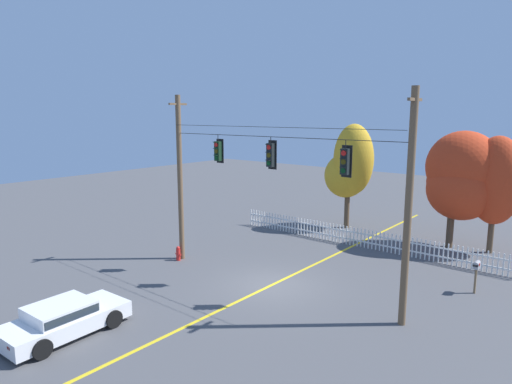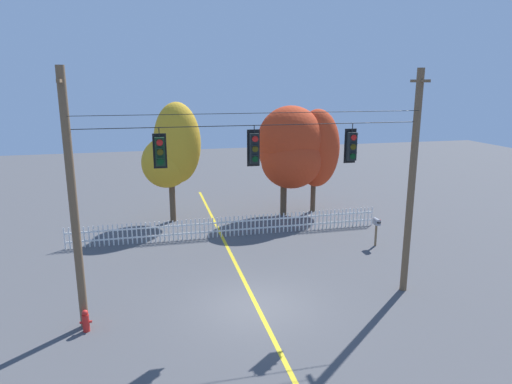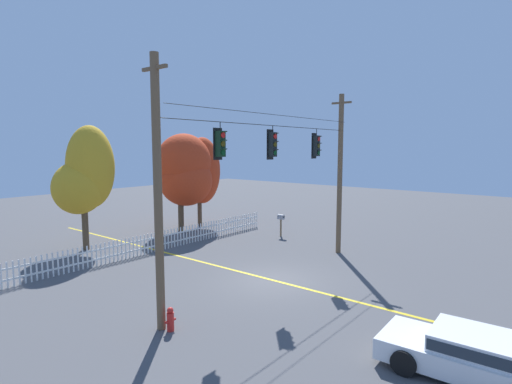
# 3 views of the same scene
# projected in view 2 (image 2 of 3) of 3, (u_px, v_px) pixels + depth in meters

# --- Properties ---
(ground) EXTENTS (80.00, 80.00, 0.00)m
(ground) POSITION_uv_depth(u_px,v_px,m) (257.00, 306.00, 16.44)
(ground) COLOR #4C4C4F
(lane_centerline_stripe) EXTENTS (0.16, 36.00, 0.01)m
(lane_centerline_stripe) POSITION_uv_depth(u_px,v_px,m) (257.00, 306.00, 16.43)
(lane_centerline_stripe) COLOR gold
(lane_centerline_stripe) RESTS_ON ground
(signal_support_span) EXTENTS (12.04, 1.10, 8.39)m
(signal_support_span) POSITION_uv_depth(u_px,v_px,m) (257.00, 191.00, 15.42)
(signal_support_span) COLOR brown
(signal_support_span) RESTS_ON ground
(traffic_signal_eastbound_side) EXTENTS (0.43, 0.38, 1.32)m
(traffic_signal_eastbound_side) POSITION_uv_depth(u_px,v_px,m) (160.00, 151.00, 14.37)
(traffic_signal_eastbound_side) COLOR black
(traffic_signal_northbound_secondary) EXTENTS (0.43, 0.38, 1.38)m
(traffic_signal_northbound_secondary) POSITION_uv_depth(u_px,v_px,m) (254.00, 148.00, 15.06)
(traffic_signal_northbound_secondary) COLOR black
(traffic_signal_westbound_side) EXTENTS (0.43, 0.38, 1.41)m
(traffic_signal_westbound_side) POSITION_uv_depth(u_px,v_px,m) (351.00, 146.00, 15.86)
(traffic_signal_westbound_side) COLOR black
(white_picket_fence) EXTENTS (16.32, 0.06, 1.08)m
(white_picket_fence) POSITION_uv_depth(u_px,v_px,m) (230.00, 226.00, 23.78)
(white_picket_fence) COLOR white
(white_picket_fence) RESTS_ON ground
(autumn_maple_near_fence) EXTENTS (3.35, 2.57, 6.85)m
(autumn_maple_near_fence) POSITION_uv_depth(u_px,v_px,m) (173.00, 152.00, 25.55)
(autumn_maple_near_fence) COLOR brown
(autumn_maple_near_fence) RESTS_ON ground
(autumn_maple_mid) EXTENTS (3.94, 3.59, 6.58)m
(autumn_maple_mid) POSITION_uv_depth(u_px,v_px,m) (290.00, 150.00, 26.93)
(autumn_maple_mid) COLOR brown
(autumn_maple_mid) RESTS_ON ground
(autumn_oak_far_east) EXTENTS (3.27, 3.00, 6.37)m
(autumn_oak_far_east) POSITION_uv_depth(u_px,v_px,m) (312.00, 148.00, 27.51)
(autumn_oak_far_east) COLOR brown
(autumn_oak_far_east) RESTS_ON ground
(fire_hydrant) EXTENTS (0.38, 0.22, 0.75)m
(fire_hydrant) POSITION_uv_depth(u_px,v_px,m) (86.00, 321.00, 14.71)
(fire_hydrant) COLOR red
(fire_hydrant) RESTS_ON ground
(roadside_mailbox) EXTENTS (0.25, 0.44, 1.41)m
(roadside_mailbox) POSITION_uv_depth(u_px,v_px,m) (377.00, 224.00, 22.24)
(roadside_mailbox) COLOR brown
(roadside_mailbox) RESTS_ON ground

